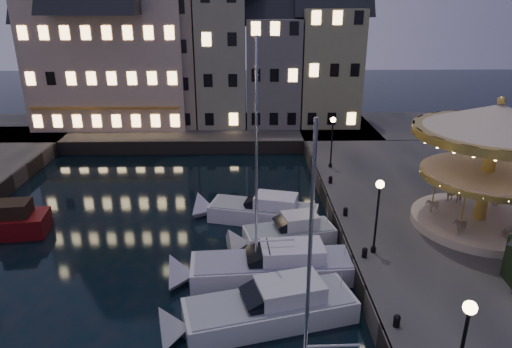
{
  "coord_description": "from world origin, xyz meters",
  "views": [
    {
      "loc": [
        0.46,
        -20.4,
        13.98
      ],
      "look_at": [
        1.0,
        8.0,
        3.2
      ],
      "focal_mm": 32.0,
      "sensor_mm": 36.0,
      "label": 1
    }
  ],
  "objects_px": {
    "bollard_a": "(397,320)",
    "bollard_b": "(365,252)",
    "streetlamp_c": "(332,135)",
    "motorboat_e": "(257,211)",
    "motorboat_d": "(283,236)",
    "streetlamp_a": "(464,340)",
    "motorboat_b": "(262,310)",
    "motorboat_c": "(265,267)",
    "carousel": "(494,143)",
    "streetlamp_b": "(378,206)",
    "bollard_d": "(331,179)",
    "bollard_c": "(346,211)"
  },
  "relations": [
    {
      "from": "bollard_d",
      "to": "carousel",
      "type": "bearing_deg",
      "value": -42.09
    },
    {
      "from": "motorboat_c",
      "to": "motorboat_e",
      "type": "height_order",
      "value": "motorboat_c"
    },
    {
      "from": "motorboat_b",
      "to": "motorboat_e",
      "type": "relative_size",
      "value": 1.08
    },
    {
      "from": "streetlamp_c",
      "to": "bollard_d",
      "type": "bearing_deg",
      "value": -99.73
    },
    {
      "from": "motorboat_b",
      "to": "bollard_a",
      "type": "bearing_deg",
      "value": -19.78
    },
    {
      "from": "motorboat_e",
      "to": "motorboat_d",
      "type": "bearing_deg",
      "value": -66.84
    },
    {
      "from": "motorboat_e",
      "to": "carousel",
      "type": "height_order",
      "value": "carousel"
    },
    {
      "from": "bollard_b",
      "to": "motorboat_c",
      "type": "bearing_deg",
      "value": 179.05
    },
    {
      "from": "streetlamp_a",
      "to": "motorboat_e",
      "type": "height_order",
      "value": "streetlamp_a"
    },
    {
      "from": "streetlamp_a",
      "to": "bollard_a",
      "type": "distance_m",
      "value": 4.71
    },
    {
      "from": "streetlamp_a",
      "to": "streetlamp_b",
      "type": "bearing_deg",
      "value": 90.0
    },
    {
      "from": "bollard_a",
      "to": "bollard_b",
      "type": "xyz_separation_m",
      "value": [
        0.0,
        5.5,
        0.0
      ]
    },
    {
      "from": "streetlamp_c",
      "to": "carousel",
      "type": "xyz_separation_m",
      "value": [
        7.15,
        -10.5,
        2.45
      ]
    },
    {
      "from": "motorboat_e",
      "to": "bollard_c",
      "type": "bearing_deg",
      "value": -20.6
    },
    {
      "from": "bollard_a",
      "to": "motorboat_e",
      "type": "bearing_deg",
      "value": 113.69
    },
    {
      "from": "streetlamp_c",
      "to": "bollard_b",
      "type": "xyz_separation_m",
      "value": [
        -0.6,
        -14.0,
        -2.41
      ]
    },
    {
      "from": "streetlamp_b",
      "to": "streetlamp_a",
      "type": "bearing_deg",
      "value": -90.0
    },
    {
      "from": "motorboat_b",
      "to": "motorboat_d",
      "type": "distance_m",
      "value": 7.31
    },
    {
      "from": "bollard_d",
      "to": "carousel",
      "type": "xyz_separation_m",
      "value": [
        7.75,
        -7.0,
        4.87
      ]
    },
    {
      "from": "streetlamp_c",
      "to": "carousel",
      "type": "bearing_deg",
      "value": -55.75
    },
    {
      "from": "bollard_a",
      "to": "bollard_c",
      "type": "xyz_separation_m",
      "value": [
        0.0,
        10.5,
        0.0
      ]
    },
    {
      "from": "bollard_a",
      "to": "bollard_b",
      "type": "height_order",
      "value": "same"
    },
    {
      "from": "streetlamp_a",
      "to": "bollard_c",
      "type": "height_order",
      "value": "streetlamp_a"
    },
    {
      "from": "motorboat_e",
      "to": "streetlamp_a",
      "type": "bearing_deg",
      "value": -69.74
    },
    {
      "from": "carousel",
      "to": "streetlamp_b",
      "type": "bearing_deg",
      "value": -157.25
    },
    {
      "from": "streetlamp_c",
      "to": "bollard_d",
      "type": "xyz_separation_m",
      "value": [
        -0.6,
        -3.5,
        -2.41
      ]
    },
    {
      "from": "bollard_c",
      "to": "bollard_d",
      "type": "relative_size",
      "value": 1.0
    },
    {
      "from": "streetlamp_a",
      "to": "motorboat_d",
      "type": "xyz_separation_m",
      "value": [
        -4.65,
        13.15,
        -3.38
      ]
    },
    {
      "from": "motorboat_d",
      "to": "carousel",
      "type": "xyz_separation_m",
      "value": [
        11.81,
        -0.16,
        5.84
      ]
    },
    {
      "from": "streetlamp_a",
      "to": "motorboat_c",
      "type": "xyz_separation_m",
      "value": [
        -5.85,
        9.59,
        -3.34
      ]
    },
    {
      "from": "streetlamp_c",
      "to": "motorboat_e",
      "type": "xyz_separation_m",
      "value": [
        -6.12,
        -6.93,
        -3.37
      ]
    },
    {
      "from": "bollard_d",
      "to": "carousel",
      "type": "distance_m",
      "value": 11.52
    },
    {
      "from": "streetlamp_a",
      "to": "motorboat_e",
      "type": "xyz_separation_m",
      "value": [
        -6.12,
        16.57,
        -3.37
      ]
    },
    {
      "from": "bollard_c",
      "to": "carousel",
      "type": "relative_size",
      "value": 0.06
    },
    {
      "from": "streetlamp_a",
      "to": "bollard_c",
      "type": "bearing_deg",
      "value": 92.37
    },
    {
      "from": "streetlamp_c",
      "to": "bollard_b",
      "type": "bearing_deg",
      "value": -92.45
    },
    {
      "from": "bollard_a",
      "to": "carousel",
      "type": "distance_m",
      "value": 12.84
    },
    {
      "from": "streetlamp_c",
      "to": "motorboat_e",
      "type": "distance_m",
      "value": 9.84
    },
    {
      "from": "motorboat_e",
      "to": "bollard_b",
      "type": "bearing_deg",
      "value": -52.05
    },
    {
      "from": "bollard_a",
      "to": "bollard_c",
      "type": "relative_size",
      "value": 1.0
    },
    {
      "from": "streetlamp_b",
      "to": "carousel",
      "type": "relative_size",
      "value": 0.46
    },
    {
      "from": "bollard_a",
      "to": "motorboat_d",
      "type": "relative_size",
      "value": 0.09
    },
    {
      "from": "bollard_a",
      "to": "bollard_b",
      "type": "distance_m",
      "value": 5.5
    },
    {
      "from": "streetlamp_a",
      "to": "streetlamp_b",
      "type": "height_order",
      "value": "same"
    },
    {
      "from": "streetlamp_c",
      "to": "streetlamp_b",
      "type": "bearing_deg",
      "value": -90.0
    },
    {
      "from": "bollard_b",
      "to": "motorboat_c",
      "type": "height_order",
      "value": "motorboat_c"
    },
    {
      "from": "bollard_b",
      "to": "streetlamp_c",
      "type": "bearing_deg",
      "value": 87.55
    },
    {
      "from": "bollard_c",
      "to": "motorboat_c",
      "type": "relative_size",
      "value": 0.04
    },
    {
      "from": "motorboat_d",
      "to": "carousel",
      "type": "bearing_deg",
      "value": -0.75
    },
    {
      "from": "bollard_c",
      "to": "motorboat_d",
      "type": "bearing_deg",
      "value": -161.63
    }
  ]
}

